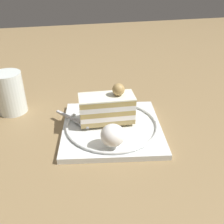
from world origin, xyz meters
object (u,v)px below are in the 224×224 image
Objects in this scene: cake_slice at (107,108)px; fork at (73,119)px; whipped_cream_dollop at (113,135)px; drink_glass_near at (10,95)px; dessert_plate at (112,127)px.

cake_slice is 1.42× the size of fork.
drink_glass_near is at bearing 133.66° from whipped_cream_dollop.
dessert_plate is at bearing -22.76° from fork.
dessert_plate is 2.04× the size of cake_slice.
fork is at bearing 157.24° from dessert_plate.
fork is at bearing 121.08° from whipped_cream_dollop.
whipped_cream_dollop is 0.31m from drink_glass_near.
drink_glass_near is (-0.22, 0.13, -0.01)m from cake_slice.
cake_slice reaches higher than drink_glass_near.
fork reaches higher than dessert_plate.
dessert_plate is at bearing -65.40° from cake_slice.
cake_slice is at bearing 83.91° from whipped_cream_dollop.
whipped_cream_dollop is at bearing -46.34° from drink_glass_near.
whipped_cream_dollop is 0.46× the size of drink_glass_near.
whipped_cream_dollop is (-0.02, -0.08, 0.03)m from dessert_plate.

